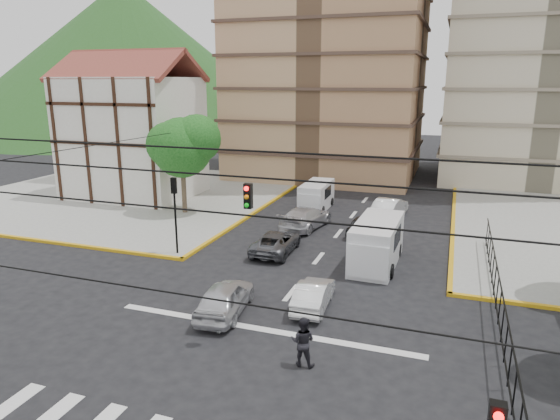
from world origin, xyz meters
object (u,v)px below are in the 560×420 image
at_px(van_left_lane, 316,197).
at_px(car_white_front_right, 313,294).
at_px(van_right_lane, 376,245).
at_px(car_silver_front_left, 225,298).
at_px(traffic_light_nw, 175,203).
at_px(pedestrian_crosswalk, 303,342).

relative_size(van_left_lane, car_white_front_right, 1.24).
xyz_separation_m(van_right_lane, car_silver_front_left, (-5.22, -7.83, -0.48)).
distance_m(traffic_light_nw, car_white_front_right, 10.33).
distance_m(car_silver_front_left, pedestrian_crosswalk, 5.12).
relative_size(van_right_lane, car_silver_front_left, 1.30).
relative_size(van_right_lane, pedestrian_crosswalk, 3.03).
distance_m(van_right_lane, car_white_front_right, 6.28).
height_order(van_left_lane, car_white_front_right, van_left_lane).
bearing_deg(van_right_lane, pedestrian_crosswalk, -93.45).
distance_m(car_silver_front_left, car_white_front_right, 3.89).
xyz_separation_m(van_right_lane, van_left_lane, (-6.30, 10.73, -0.19)).
bearing_deg(van_left_lane, car_white_front_right, -75.21).
xyz_separation_m(car_silver_front_left, pedestrian_crosswalk, (4.32, -2.75, 0.19)).
bearing_deg(van_right_lane, traffic_light_nw, -168.08).
distance_m(car_white_front_right, pedestrian_crosswalk, 4.68).
distance_m(traffic_light_nw, van_right_lane, 11.35).
distance_m(van_left_lane, pedestrian_crosswalk, 21.98).
distance_m(van_right_lane, van_left_lane, 12.44).
bearing_deg(car_silver_front_left, traffic_light_nw, -51.78).
bearing_deg(car_white_front_right, traffic_light_nw, -26.62).
bearing_deg(van_right_lane, car_silver_front_left, -122.28).
xyz_separation_m(van_left_lane, car_silver_front_left, (1.08, -18.55, -0.28)).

